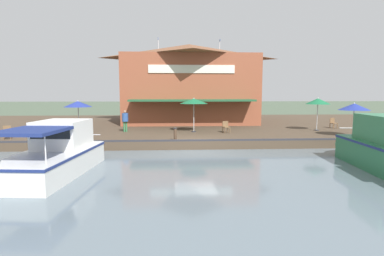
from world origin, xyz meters
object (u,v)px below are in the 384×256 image
object	(u,v)px
patio_umbrella_back_row	(318,101)
cafe_chair_facing_river	(68,127)
patio_umbrella_mid_patio_right	(194,101)
person_near_entrance	(125,118)
cafe_chair_mid_patio	(7,132)
cafe_chair_beside_entrance	(226,126)
patio_umbrella_by_entrance	(354,107)
patio_umbrella_mid_patio_left	(78,104)
motorboat_far_downstream	(60,153)
waterfront_restaurant	(189,83)
tree_downstream_bank	(214,82)
cafe_chair_under_first_umbrella	(333,122)
mooring_post	(175,134)

from	to	relation	value
patio_umbrella_back_row	cafe_chair_facing_river	xyz separation A→B (m)	(1.05, -18.68, -1.80)
patio_umbrella_mid_patio_right	person_near_entrance	world-z (taller)	patio_umbrella_mid_patio_right
cafe_chair_mid_patio	patio_umbrella_back_row	bearing A→B (deg)	98.41
patio_umbrella_mid_patio_right	cafe_chair_facing_river	size ratio (longest dim) A/B	3.01
cafe_chair_beside_entrance	cafe_chair_facing_river	distance (m)	11.38
patio_umbrella_by_entrance	patio_umbrella_mid_patio_left	bearing A→B (deg)	-102.27
motorboat_far_downstream	waterfront_restaurant	bearing A→B (deg)	159.85
patio_umbrella_by_entrance	motorboat_far_downstream	bearing A→B (deg)	-70.50
patio_umbrella_mid_patio_right	tree_downstream_bank	xyz separation A→B (m)	(-14.26, 3.31, 1.89)
patio_umbrella_by_entrance	cafe_chair_under_first_umbrella	distance (m)	5.20
person_near_entrance	patio_umbrella_back_row	bearing A→B (deg)	89.84
waterfront_restaurant	patio_umbrella_back_row	distance (m)	12.89
mooring_post	person_near_entrance	bearing A→B (deg)	-139.77
patio_umbrella_by_entrance	person_near_entrance	xyz separation A→B (m)	(-3.35, -15.71, -0.99)
motorboat_far_downstream	cafe_chair_under_first_umbrella	bearing A→B (deg)	120.73
patio_umbrella_back_row	patio_umbrella_by_entrance	xyz separation A→B (m)	(3.31, 0.90, -0.28)
patio_umbrella_mid_patio_right	cafe_chair_under_first_umbrella	xyz separation A→B (m)	(-1.82, 11.77, -1.84)
patio_umbrella_mid_patio_left	motorboat_far_downstream	size ratio (longest dim) A/B	0.34
person_near_entrance	motorboat_far_downstream	size ratio (longest dim) A/B	0.24
motorboat_far_downstream	person_near_entrance	bearing A→B (deg)	172.10
patio_umbrella_mid_patio_right	mooring_post	bearing A→B (deg)	-18.71
patio_umbrella_back_row	tree_downstream_bank	world-z (taller)	tree_downstream_bank
patio_umbrella_mid_patio_right	cafe_chair_mid_patio	size ratio (longest dim) A/B	3.01
patio_umbrella_mid_patio_left	cafe_chair_facing_river	distance (m)	2.54
mooring_post	cafe_chair_beside_entrance	bearing A→B (deg)	133.34
patio_umbrella_back_row	person_near_entrance	world-z (taller)	patio_umbrella_back_row
patio_umbrella_mid_patio_right	patio_umbrella_by_entrance	world-z (taller)	patio_umbrella_mid_patio_right
patio_umbrella_by_entrance	person_near_entrance	bearing A→B (deg)	-102.05
patio_umbrella_back_row	patio_umbrella_by_entrance	world-z (taller)	patio_umbrella_back_row
patio_umbrella_mid_patio_right	cafe_chair_beside_entrance	size ratio (longest dim) A/B	3.01
waterfront_restaurant	patio_umbrella_mid_patio_right	world-z (taller)	waterfront_restaurant
patio_umbrella_mid_patio_left	motorboat_far_downstream	distance (m)	10.69
motorboat_far_downstream	mooring_post	xyz separation A→B (m)	(-4.91, 5.08, 0.14)
cafe_chair_facing_river	person_near_entrance	xyz separation A→B (m)	(-1.09, 3.86, 0.53)
patio_umbrella_mid_patio_right	person_near_entrance	size ratio (longest dim) A/B	1.58
patio_umbrella_by_entrance	cafe_chair_beside_entrance	world-z (taller)	patio_umbrella_by_entrance
waterfront_restaurant	cafe_chair_beside_entrance	world-z (taller)	waterfront_restaurant
cafe_chair_beside_entrance	cafe_chair_under_first_umbrella	bearing A→B (deg)	104.32
waterfront_restaurant	motorboat_far_downstream	bearing A→B (deg)	-20.15
patio_umbrella_mid_patio_left	cafe_chair_mid_patio	distance (m)	5.45
cafe_chair_mid_patio	person_near_entrance	bearing A→B (deg)	115.25
patio_umbrella_back_row	motorboat_far_downstream	bearing A→B (deg)	-59.91
patio_umbrella_mid_patio_right	patio_umbrella_by_entrance	xyz separation A→B (m)	(2.99, 10.54, -0.31)
patio_umbrella_by_entrance	person_near_entrance	size ratio (longest dim) A/B	1.40
patio_umbrella_mid_patio_right	cafe_chair_mid_patio	bearing A→B (deg)	-76.52
waterfront_restaurant	motorboat_far_downstream	size ratio (longest dim) A/B	1.90
patio_umbrella_back_row	person_near_entrance	size ratio (longest dim) A/B	1.58
cafe_chair_under_first_umbrella	person_near_entrance	bearing A→B (deg)	-85.06
cafe_chair_under_first_umbrella	person_near_entrance	size ratio (longest dim) A/B	0.52
patio_umbrella_by_entrance	tree_downstream_bank	size ratio (longest dim) A/B	0.38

